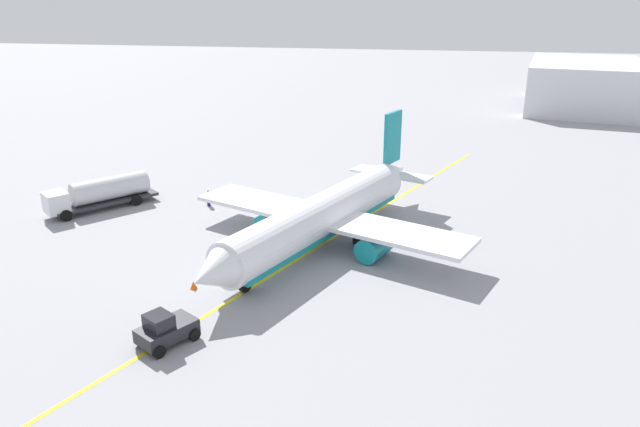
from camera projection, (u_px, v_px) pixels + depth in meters
name	position (u px, v px, depth m)	size (l,w,h in m)	color
ground_plane	(320.00, 246.00, 51.42)	(400.00, 400.00, 0.00)	#939399
airplane	(323.00, 216.00, 50.90)	(30.55, 25.93, 9.60)	white
fuel_tanker	(101.00, 192.00, 59.80)	(10.18, 8.78, 3.15)	#2D2D33
pushback_tug	(165.00, 329.00, 36.66)	(4.12, 3.72, 2.20)	#232328
refueling_worker	(208.00, 198.00, 60.96)	(0.62, 0.55, 1.71)	navy
safety_cone_nose	(194.00, 285.00, 43.79)	(0.56, 0.56, 0.62)	#F2590F
distant_hangar	(584.00, 85.00, 113.30)	(33.70, 24.82, 8.78)	silver
taxi_line_marking	(320.00, 246.00, 51.42)	(75.16, 0.30, 0.01)	yellow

